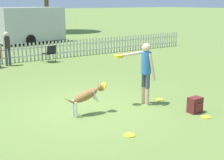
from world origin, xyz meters
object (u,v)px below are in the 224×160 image
Objects in this scene: backpack_on_grass at (195,105)px; folding_chair_center at (50,52)px; handler_person at (145,66)px; spectator_standing at (7,45)px; leaping_dog at (87,95)px; frisbee_near_dog at (206,117)px; frisbee_near_handler at (160,99)px; frisbee_midfield at (129,135)px; equipment_trailer at (29,24)px.

folding_chair_center is at bearing 92.77° from backpack_on_grass.
handler_person is 1.13× the size of spectator_standing.
leaping_dog is 5.01× the size of frisbee_near_dog.
frisbee_midfield is at bearing -145.58° from frisbee_near_handler.
backpack_on_grass is at bearing -145.88° from handler_person.
equipment_trailer reaches higher than spectator_standing.
equipment_trailer is at bearing -142.78° from spectator_standing.
handler_person is at bearing 42.91° from frisbee_midfield.
handler_person is at bearing 90.34° from leaping_dog.
backpack_on_grass is at bearing 5.73° from frisbee_midfield.
handler_person is 4.23× the size of backpack_on_grass.
frisbee_midfield is (-2.25, 0.18, 0.00)m from frisbee_near_dog.
frisbee_near_handler is 1.33m from backpack_on_grass.
folding_chair_center reaches higher than frisbee_near_dog.
frisbee_near_handler is 15.08m from equipment_trailer.
backpack_on_grass is at bearing 77.65° from spectator_standing.
frisbee_midfield is 0.04× the size of equipment_trailer.
spectator_standing is (-2.33, 8.91, 0.72)m from backpack_on_grass.
frisbee_near_handler is at bearing 93.03° from leaping_dog.
frisbee_near_dog is 0.46m from backpack_on_grass.
equipment_trailer is at bearing 171.82° from leaping_dog.
equipment_trailer is at bearing -116.21° from folding_chair_center.
equipment_trailer reaches higher than handler_person.
handler_person is 1.82m from leaping_dog.
spectator_standing reaches higher than leaping_dog.
leaping_dog reaches higher than frisbee_midfield.
frisbee_near_dog is 9.09m from folding_chair_center.
frisbee_near_dog is (2.35, -1.84, -0.51)m from leaping_dog.
leaping_dog is 2.42m from frisbee_near_handler.
frisbee_near_handler is at bearing -79.86° from handler_person.
leaping_dog is 7.49m from spectator_standing.
equipment_trailer reaches higher than folding_chair_center.
spectator_standing is at bearing 103.71° from frisbee_near_dog.
backpack_on_grass is at bearing 64.97° from leaping_dog.
frisbee_near_dog is at bearing 78.35° from folding_chair_center.
leaping_dog is at bearing 60.66° from folding_chair_center.
folding_chair_center is at bearing 92.96° from frisbee_near_handler.
frisbee_near_dog and frisbee_midfield have the same top height.
frisbee_midfield is (-2.26, -1.55, 0.00)m from frisbee_near_handler.
frisbee_near_handler and frisbee_near_dog have the same top height.
folding_chair_center is 7.85m from equipment_trailer.
frisbee_midfield is 9.10m from folding_chair_center.
frisbee_midfield is 0.58× the size of backpack_on_grass.
equipment_trailer is at bearing 85.12° from frisbee_near_handler.
frisbee_near_dog is at bearing -97.48° from backpack_on_grass.
equipment_trailer is (1.29, 16.70, 1.28)m from frisbee_near_dog.
handler_person is 1.45× the size of leaping_dog.
frisbee_midfield is at bearing 175.41° from frisbee_near_dog.
spectator_standing is at bearing -21.45° from folding_chair_center.
folding_chair_center is (-0.42, 8.66, 0.28)m from backpack_on_grass.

